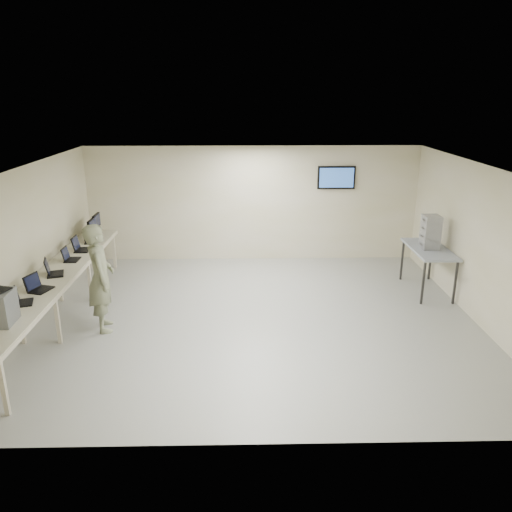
{
  "coord_description": "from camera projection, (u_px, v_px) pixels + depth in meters",
  "views": [
    {
      "loc": [
        -0.19,
        -8.44,
        4.0
      ],
      "look_at": [
        0.0,
        0.2,
        1.15
      ],
      "focal_mm": 35.0,
      "sensor_mm": 36.0,
      "label": 1
    }
  ],
  "objects": [
    {
      "name": "room",
      "position": [
        258.0,
        245.0,
        8.89
      ],
      "size": [
        8.01,
        7.01,
        2.81
      ],
      "color": "#959593",
      "rests_on": "ground"
    },
    {
      "name": "workbench",
      "position": [
        57.0,
        278.0,
        8.94
      ],
      "size": [
        0.76,
        6.0,
        0.9
      ],
      "color": "#BBB69F",
      "rests_on": "ground"
    },
    {
      "name": "laptop_0",
      "position": [
        21.0,
        299.0,
        7.66
      ],
      "size": [
        0.35,
        0.38,
        0.25
      ],
      "rotation": [
        0.0,
        0.0,
        0.31
      ],
      "color": "black",
      "rests_on": "workbench"
    },
    {
      "name": "laptop_1",
      "position": [
        37.0,
        286.0,
        8.16
      ],
      "size": [
        0.4,
        0.43,
        0.28
      ],
      "rotation": [
        0.0,
        0.0,
        -0.31
      ],
      "color": "black",
      "rests_on": "workbench"
    },
    {
      "name": "laptop_2",
      "position": [
        52.0,
        271.0,
        8.87
      ],
      "size": [
        0.41,
        0.44,
        0.29
      ],
      "rotation": [
        0.0,
        0.0,
        0.31
      ],
      "color": "black",
      "rests_on": "workbench"
    },
    {
      "name": "laptop_3",
      "position": [
        69.0,
        257.0,
        9.62
      ],
      "size": [
        0.28,
        0.34,
        0.26
      ],
      "rotation": [
        0.0,
        0.0,
        0.01
      ],
      "color": "black",
      "rests_on": "workbench"
    },
    {
      "name": "laptop_4",
      "position": [
        80.0,
        247.0,
        10.22
      ],
      "size": [
        0.32,
        0.39,
        0.3
      ],
      "rotation": [
        0.0,
        0.0,
        0.01
      ],
      "color": "black",
      "rests_on": "workbench"
    },
    {
      "name": "laptop_5",
      "position": [
        88.0,
        239.0,
        10.79
      ],
      "size": [
        0.34,
        0.38,
        0.27
      ],
      "rotation": [
        0.0,
        0.0,
        0.18
      ],
      "color": "black",
      "rests_on": "workbench"
    },
    {
      "name": "monitor_near",
      "position": [
        91.0,
        227.0,
        11.03
      ],
      "size": [
        0.19,
        0.43,
        0.43
      ],
      "color": "black",
      "rests_on": "workbench"
    },
    {
      "name": "monitor_far",
      "position": [
        97.0,
        222.0,
        11.4
      ],
      "size": [
        0.2,
        0.46,
        0.45
      ],
      "color": "black",
      "rests_on": "workbench"
    },
    {
      "name": "soldier",
      "position": [
        101.0,
        278.0,
        8.57
      ],
      "size": [
        0.64,
        0.8,
        1.91
      ],
      "primitive_type": "imported",
      "rotation": [
        0.0,
        0.0,
        1.86
      ],
      "color": "#5D694D",
      "rests_on": "ground"
    },
    {
      "name": "side_table",
      "position": [
        429.0,
        252.0,
        10.27
      ],
      "size": [
        0.73,
        1.57,
        0.94
      ],
      "color": "gray",
      "rests_on": "ground"
    },
    {
      "name": "storage_bins",
      "position": [
        430.0,
        232.0,
        10.14
      ],
      "size": [
        0.33,
        0.36,
        0.69
      ],
      "color": "#959699",
      "rests_on": "side_table"
    }
  ]
}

